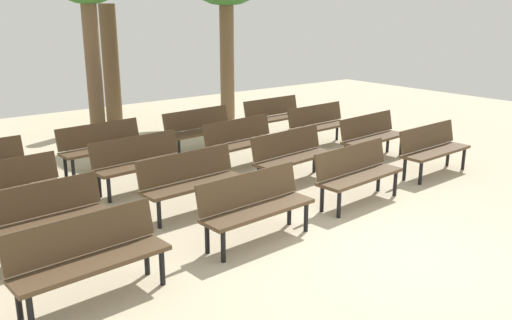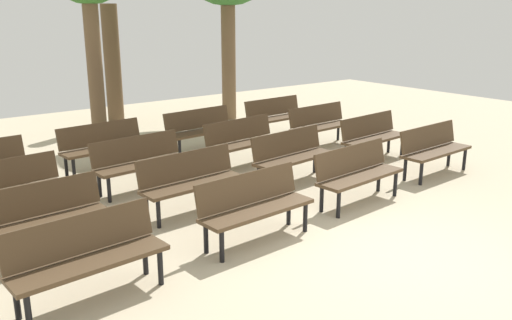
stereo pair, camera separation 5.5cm
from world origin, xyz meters
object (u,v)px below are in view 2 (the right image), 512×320
(bench_r1_c0, at_px, (40,216))
(bench_r2_c3, at_px, (320,123))
(bench_r1_c3, at_px, (372,135))
(bench_r0_c1, at_px, (254,203))
(bench_r3_c1, at_px, (103,144))
(bench_r0_c2, at_px, (357,171))
(bench_r2_c1, at_px, (140,160))
(bench_r3_c3, at_px, (276,115))
(tree_1, at_px, (113,66))
(bench_r1_c2, at_px, (292,153))
(bench_r3_c2, at_px, (201,128))
(bench_r0_c3, at_px, (433,147))
(bench_r1_c1, at_px, (191,179))
(bench_r2_c2, at_px, (242,139))
(bench_r0_c0, at_px, (87,253))
(bench_r2_c0, at_px, (4,188))

(bench_r1_c0, height_order, bench_r2_c3, same)
(bench_r1_c3, xyz_separation_m, bench_r2_c3, (-0.04, 1.42, 0.00))
(bench_r0_c1, bearing_deg, bench_r3_c1, 91.02)
(bench_r0_c1, xyz_separation_m, bench_r0_c2, (2.10, 0.15, 0.00))
(bench_r1_c3, distance_m, bench_r2_c1, 4.58)
(bench_r0_c1, relative_size, bench_r3_c3, 1.00)
(tree_1, bearing_deg, bench_r2_c3, -62.33)
(bench_r1_c2, xyz_separation_m, bench_r3_c1, (-2.28, 2.61, 0.00))
(bench_r0_c2, xyz_separation_m, bench_r1_c2, (-0.10, 1.39, 0.00))
(bench_r0_c1, xyz_separation_m, bench_r2_c1, (-0.23, 2.77, 0.00))
(bench_r1_c0, bearing_deg, tree_1, 56.84)
(bench_r0_c2, distance_m, bench_r3_c2, 4.10)
(bench_r2_c3, bearing_deg, bench_r0_c3, -89.88)
(bench_r2_c1, relative_size, bench_r3_c2, 1.00)
(bench_r0_c3, xyz_separation_m, bench_r1_c1, (-4.40, 1.06, 0.00))
(bench_r0_c3, xyz_separation_m, bench_r1_c0, (-6.59, 0.91, 0.00))
(bench_r1_c3, relative_size, bench_r3_c1, 1.00)
(bench_r0_c2, relative_size, bench_r2_c2, 1.00)
(tree_1, bearing_deg, bench_r3_c1, -116.51)
(bench_r1_c2, bearing_deg, bench_r1_c0, 178.90)
(bench_r0_c1, relative_size, bench_r1_c2, 0.99)
(bench_r0_c3, height_order, bench_r3_c2, same)
(bench_r0_c0, relative_size, bench_r1_c0, 1.00)
(bench_r0_c1, height_order, bench_r3_c1, same)
(bench_r1_c0, xyz_separation_m, bench_r1_c1, (2.19, 0.15, 0.00))
(bench_r0_c2, distance_m, bench_r1_c2, 1.39)
(bench_r1_c2, relative_size, bench_r2_c1, 1.00)
(bench_r0_c3, height_order, bench_r2_c2, same)
(bench_r1_c0, distance_m, tree_1, 7.83)
(bench_r1_c3, bearing_deg, bench_r3_c1, 146.58)
(bench_r2_c0, relative_size, bench_r3_c3, 1.01)
(bench_r0_c3, distance_m, tree_1, 8.15)
(bench_r1_c0, bearing_deg, bench_r0_c2, -16.83)
(bench_r2_c0, bearing_deg, bench_r3_c3, 11.30)
(bench_r1_c2, height_order, tree_1, tree_1)
(bench_r0_c1, relative_size, bench_r2_c0, 0.99)
(bench_r3_c1, bearing_deg, tree_1, 59.03)
(bench_r1_c1, distance_m, bench_r2_c2, 2.53)
(bench_r2_c0, relative_size, bench_r3_c2, 1.00)
(bench_r0_c2, distance_m, bench_r3_c1, 4.66)
(bench_r3_c2, bearing_deg, bench_r0_c2, -90.92)
(tree_1, bearing_deg, bench_r0_c1, -101.43)
(bench_r2_c2, height_order, bench_r3_c1, same)
(bench_r1_c2, relative_size, bench_r3_c3, 1.01)
(bench_r2_c1, bearing_deg, tree_1, 66.19)
(bench_r0_c2, bearing_deg, bench_r1_c3, 31.23)
(bench_r0_c0, relative_size, bench_r3_c3, 1.01)
(bench_r0_c1, distance_m, bench_r1_c2, 2.53)
(bench_r0_c1, distance_m, bench_r1_c1, 1.39)
(bench_r1_c2, height_order, bench_r1_c3, same)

